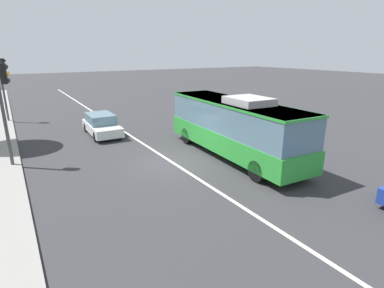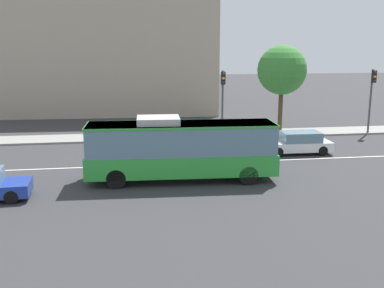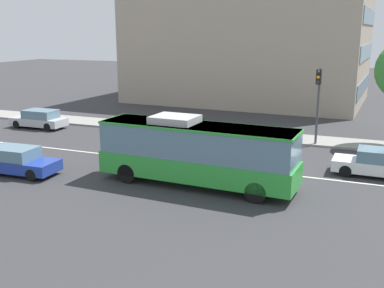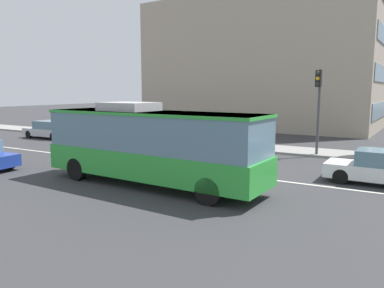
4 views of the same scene
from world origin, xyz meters
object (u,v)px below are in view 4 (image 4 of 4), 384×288
at_px(transit_bus, 151,143).
at_px(traffic_light_near_corner, 318,97).
at_px(sedan_white, 384,168).
at_px(sedan_silver, 49,130).

relative_size(transit_bus, traffic_light_near_corner, 1.94).
relative_size(transit_bus, sedan_white, 2.23).
xyz_separation_m(sedan_white, traffic_light_near_corner, (-3.96, 5.51, 2.84)).
relative_size(sedan_silver, sedan_white, 1.00).
relative_size(transit_bus, sedan_silver, 2.24).
bearing_deg(sedan_white, traffic_light_near_corner, -52.97).
xyz_separation_m(transit_bus, traffic_light_near_corner, (4.50, 10.50, 1.75)).
height_order(transit_bus, sedan_white, transit_bus).
distance_m(sedan_silver, sedan_white, 25.43).
bearing_deg(transit_bus, sedan_white, 33.25).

